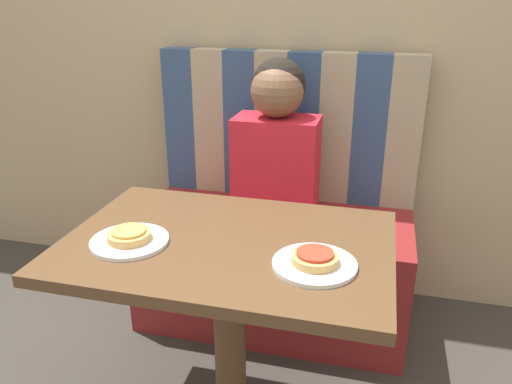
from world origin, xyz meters
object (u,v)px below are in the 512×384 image
(plate_right, at_px, (314,264))
(pizza_left, at_px, (129,235))
(person, at_px, (277,137))
(pizza_right, at_px, (315,258))
(plate_left, at_px, (130,241))

(plate_right, relative_size, pizza_left, 1.79)
(plate_right, height_order, pizza_left, pizza_left)
(person, distance_m, pizza_right, 0.81)
(person, distance_m, plate_right, 0.82)
(plate_right, distance_m, pizza_left, 0.53)
(pizza_right, bearing_deg, plate_left, 180.00)
(person, xyz_separation_m, pizza_left, (-0.27, -0.76, -0.10))
(pizza_left, bearing_deg, person, 70.77)
(pizza_left, xyz_separation_m, pizza_right, (0.53, 0.00, 0.00))
(plate_right, bearing_deg, plate_left, 180.00)
(person, xyz_separation_m, plate_right, (0.27, -0.76, -0.12))
(person, relative_size, plate_left, 2.91)
(person, height_order, plate_left, person)
(plate_right, relative_size, pizza_right, 1.79)
(pizza_left, bearing_deg, pizza_right, 0.00)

